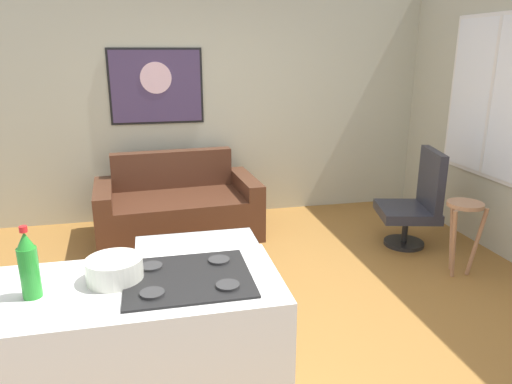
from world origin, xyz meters
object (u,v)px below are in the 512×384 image
coffee_table (198,248)px  soda_bottle (29,266)px  wall_painting (156,86)px  bar_stool (463,220)px  armchair (416,202)px  couch (178,209)px  mixing_bowl (115,270)px

coffee_table → soda_bottle: size_ratio=3.06×
soda_bottle → wall_painting: size_ratio=0.32×
coffee_table → wall_painting: (-0.23, 1.91, 1.21)m
coffee_table → bar_stool: size_ratio=1.49×
armchair → wall_painting: bearing=150.0°
soda_bottle → bar_stool: bearing=23.7°
couch → armchair: size_ratio=1.75×
bar_stool → soda_bottle: 3.56m
bar_stool → soda_bottle: size_ratio=2.04×
bar_stool → couch: bearing=147.6°
couch → wall_painting: wall_painting is taller
coffee_table → armchair: (2.29, 0.46, 0.10)m
couch → wall_painting: bearing=103.4°
bar_stool → wall_painting: (-2.57, 2.15, 1.05)m
couch → mixing_bowl: size_ratio=6.67×
couch → coffee_table: size_ratio=1.73×
mixing_bowl → wall_painting: (0.30, 3.48, 0.60)m
coffee_table → wall_painting: wall_painting is taller
mixing_bowl → wall_painting: 3.55m
bar_stool → soda_bottle: (-3.23, -1.41, 0.55)m
bar_stool → mixing_bowl: 3.20m
bar_stool → mixing_bowl: bearing=-155.2°
couch → bar_stool: size_ratio=2.59×
soda_bottle → wall_painting: 3.66m
coffee_table → bar_stool: bearing=-5.8°
coffee_table → wall_painting: bearing=96.8°
soda_bottle → mixing_bowl: bearing=13.2°
soda_bottle → wall_painting: wall_painting is taller
couch → wall_painting: size_ratio=1.68×
soda_bottle → wall_painting: bearing=79.6°
armchair → bar_stool: size_ratio=1.48×
armchair → soda_bottle: size_ratio=3.03×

